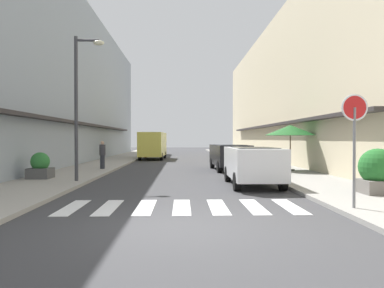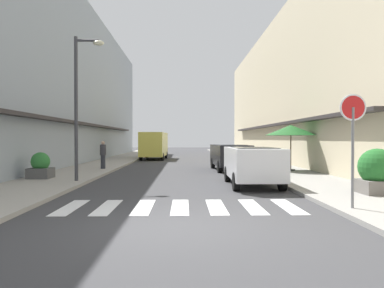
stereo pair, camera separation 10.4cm
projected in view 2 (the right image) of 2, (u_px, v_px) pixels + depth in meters
The scene contains 15 objects.
ground_plane at pixel (183, 164), 25.93m from camera, with size 102.08×102.08×0.00m, color #38383A.
sidewalk_left at pixel (108, 163), 25.82m from camera, with size 3.12×64.96×0.12m, color #9E998E.
sidewalk_right at pixel (257, 163), 26.04m from camera, with size 3.12×64.96×0.12m, color gray.
building_row_left at pixel (57, 84), 26.97m from camera, with size 5.50×43.76×11.78m.
building_row_right at pixel (307, 91), 27.37m from camera, with size 5.50×43.76×10.87m.
crosswalk at pixel (180, 207), 9.52m from camera, with size 6.15×2.20×0.01m.
parked_car_near at pixel (252, 162), 13.84m from camera, with size 1.85×4.19×1.47m.
parked_car_mid at pixel (230, 154), 20.68m from camera, with size 1.97×4.52×1.47m.
delivery_van at pixel (154, 143), 31.92m from camera, with size 2.16×5.47×2.37m.
round_street_sign at pixel (353, 121), 8.75m from camera, with size 0.65×0.07×2.75m.
street_lamp at pixel (81, 94), 14.46m from camera, with size 1.19×0.28×5.73m.
cafe_umbrella at pixel (291, 130), 19.30m from camera, with size 2.68×2.68×2.41m.
planter_corner at pixel (377, 172), 11.13m from camera, with size 1.13×1.13×1.38m.
planter_midblock at pixel (40, 167), 15.44m from camera, with size 0.92×0.92×1.10m.
pedestrian_walking_near at pixel (103, 154), 20.43m from camera, with size 0.34×0.34×1.56m.
Camera 2 is at (0.11, -7.35, 1.79)m, focal length 34.07 mm.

